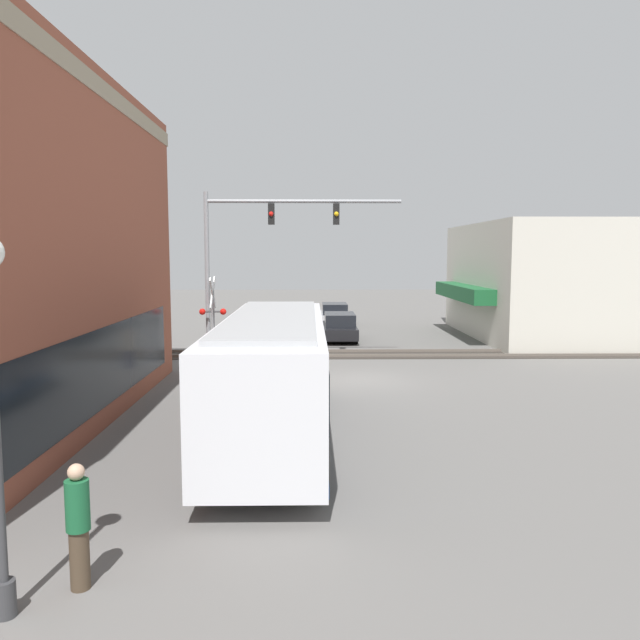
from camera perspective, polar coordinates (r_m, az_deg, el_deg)
ground_plane at (r=23.89m, az=3.54°, el=-5.52°), size 120.00×120.00×0.00m
shop_building at (r=38.20m, az=20.07°, el=3.38°), size 13.64×9.90×6.50m
city_bus at (r=16.29m, az=-4.28°, el=-4.64°), size 11.00×2.59×3.22m
traffic_signal_gantry at (r=27.38m, az=-5.41°, el=7.43°), size 0.42×8.53×7.45m
crossing_signal at (r=27.39m, az=-9.77°, el=0.75°), size 1.41×1.18×3.81m
rail_track_near at (r=29.77m, az=2.64°, el=-3.14°), size 2.60×60.00×0.15m
parked_car_black at (r=34.59m, az=1.81°, el=-0.71°), size 4.76×1.82×1.53m
parked_car_silver at (r=41.66m, az=1.34°, el=0.44°), size 4.52×1.82×1.51m
pedestrian_by_lamp at (r=9.96m, az=-21.23°, el=-17.06°), size 0.34×0.34×1.85m
pedestrian_at_crossing at (r=26.57m, az=-8.78°, el=-2.59°), size 0.34×0.34×1.63m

